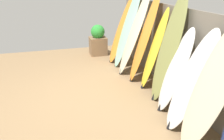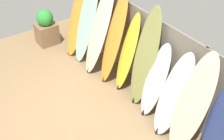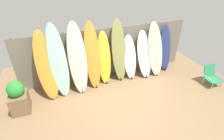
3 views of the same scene
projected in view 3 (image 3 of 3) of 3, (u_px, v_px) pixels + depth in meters
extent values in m
plane|color=#8E704C|center=(130.00, 109.00, 5.06)|extent=(7.68, 7.68, 0.00)
cube|color=gray|center=(108.00, 53.00, 6.20)|extent=(6.08, 0.04, 1.80)
cylinder|color=#6C655B|center=(19.00, 66.00, 5.39)|extent=(0.10, 0.10, 1.80)
cylinder|color=#6C655B|center=(66.00, 59.00, 5.81)|extent=(0.10, 0.10, 1.80)
cylinder|color=#6C655B|center=(107.00, 52.00, 6.23)|extent=(0.10, 0.10, 1.80)
cylinder|color=#6C655B|center=(143.00, 47.00, 6.65)|extent=(0.10, 0.10, 1.80)
cylinder|color=#6C655B|center=(174.00, 42.00, 7.08)|extent=(0.10, 0.10, 1.80)
ellipsoid|color=orange|center=(46.00, 66.00, 5.17)|extent=(0.66, 0.89, 2.02)
cone|color=black|center=(52.00, 98.00, 5.37)|extent=(0.08, 0.08, 0.12)
ellipsoid|color=#9ED6BC|center=(58.00, 61.00, 5.26)|extent=(0.62, 0.82, 2.19)
cone|color=black|center=(64.00, 94.00, 5.53)|extent=(0.08, 0.08, 0.12)
ellipsoid|color=beige|center=(77.00, 58.00, 5.41)|extent=(0.58, 0.81, 2.18)
cone|color=black|center=(82.00, 91.00, 5.66)|extent=(0.08, 0.08, 0.14)
ellipsoid|color=orange|center=(92.00, 56.00, 5.60)|extent=(0.52, 0.68, 2.14)
cone|color=black|center=(96.00, 86.00, 5.89)|extent=(0.08, 0.08, 0.14)
ellipsoid|color=yellow|center=(104.00, 58.00, 5.87)|extent=(0.49, 0.58, 1.78)
cone|color=black|center=(107.00, 82.00, 6.11)|extent=(0.08, 0.08, 0.11)
ellipsoid|color=olive|center=(119.00, 51.00, 5.95)|extent=(0.57, 0.58, 2.13)
cone|color=black|center=(121.00, 78.00, 6.27)|extent=(0.08, 0.08, 0.14)
ellipsoid|color=white|center=(130.00, 57.00, 6.17)|extent=(0.47, 0.57, 1.55)
cone|color=black|center=(132.00, 77.00, 6.34)|extent=(0.08, 0.08, 0.12)
ellipsoid|color=white|center=(144.00, 54.00, 6.27)|extent=(0.55, 0.71, 1.64)
cone|color=black|center=(146.00, 76.00, 6.41)|extent=(0.08, 0.08, 0.14)
ellipsoid|color=beige|center=(155.00, 49.00, 6.33)|extent=(0.60, 0.72, 1.90)
cone|color=black|center=(157.00, 74.00, 6.54)|extent=(0.08, 0.08, 0.12)
ellipsoid|color=navy|center=(165.00, 48.00, 6.61)|extent=(0.51, 0.49, 1.74)
cone|color=black|center=(165.00, 68.00, 6.86)|extent=(0.08, 0.08, 0.16)
cylinder|color=silver|center=(212.00, 87.00, 5.80)|extent=(0.02, 0.02, 0.22)
cylinder|color=silver|center=(221.00, 84.00, 5.92)|extent=(0.02, 0.02, 0.22)
cylinder|color=silver|center=(203.00, 81.00, 6.10)|extent=(0.02, 0.02, 0.22)
cylinder|color=silver|center=(212.00, 78.00, 6.22)|extent=(0.02, 0.02, 0.22)
cube|color=#2D8C59|center=(213.00, 79.00, 5.95)|extent=(0.48, 0.44, 0.03)
cube|color=#2D8C59|center=(209.00, 71.00, 6.03)|extent=(0.46, 0.17, 0.44)
cylinder|color=silver|center=(209.00, 78.00, 5.82)|extent=(0.02, 0.44, 0.02)
cylinder|color=silver|center=(219.00, 75.00, 5.96)|extent=(0.02, 0.44, 0.02)
cube|color=#846647|center=(20.00, 103.00, 4.86)|extent=(0.47, 0.53, 0.57)
sphere|color=green|center=(15.00, 89.00, 4.61)|extent=(0.44, 0.44, 0.44)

